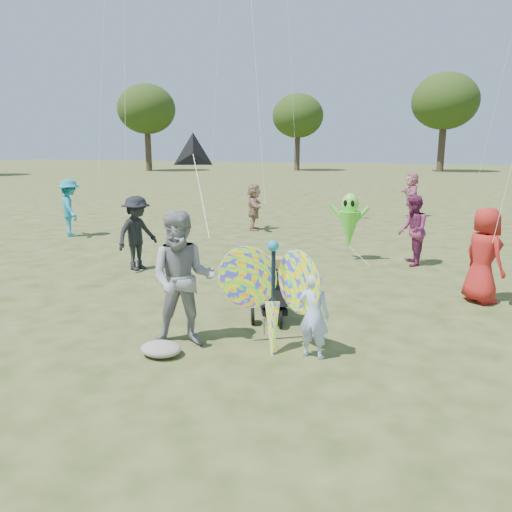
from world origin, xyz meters
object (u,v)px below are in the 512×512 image
at_px(crowd_i, 70,208).
at_px(crowd_d, 254,207).
at_px(adult_man, 182,279).
at_px(crowd_a, 484,256).
at_px(butterfly_kite, 273,295).
at_px(child_girl, 314,315).
at_px(crowd_e, 413,231).
at_px(crowd_j, 411,195).
at_px(crowd_b, 137,233).
at_px(jogging_stroller, 274,284).
at_px(alien_kite, 349,223).

bearing_deg(crowd_i, crowd_d, -107.16).
xyz_separation_m(adult_man, crowd_d, (-2.73, 10.08, -0.20)).
xyz_separation_m(crowd_a, butterfly_kite, (-2.95, -3.56, -0.07)).
height_order(child_girl, crowd_e, crowd_e).
bearing_deg(crowd_j, butterfly_kite, -19.02).
bearing_deg(crowd_i, child_girl, -173.71).
relative_size(crowd_b, crowd_i, 0.95).
bearing_deg(crowd_j, adult_man, -23.73).
height_order(crowd_d, crowd_j, crowd_j).
bearing_deg(crowd_i, butterfly_kite, -175.32).
distance_m(crowd_e, crowd_i, 10.67).
bearing_deg(crowd_j, jogging_stroller, -21.04).
bearing_deg(jogging_stroller, crowd_j, 59.73).
relative_size(crowd_d, butterfly_kite, 0.89).
height_order(adult_man, crowd_e, adult_man).
height_order(jogging_stroller, butterfly_kite, butterfly_kite).
distance_m(crowd_b, alien_kite, 5.30).
height_order(crowd_b, alien_kite, crowd_b).
height_order(child_girl, jogging_stroller, child_girl).
bearing_deg(crowd_j, crowd_a, -5.58).
bearing_deg(butterfly_kite, jogging_stroller, 107.71).
distance_m(child_girl, crowd_e, 6.32).
bearing_deg(jogging_stroller, crowd_d, 88.17).
xyz_separation_m(adult_man, butterfly_kite, (1.30, 0.27, -0.18)).
distance_m(crowd_a, crowd_d, 9.36).
xyz_separation_m(crowd_j, alien_kite, (-0.95, -8.95, 0.05)).
height_order(adult_man, crowd_a, adult_man).
relative_size(crowd_a, crowd_d, 1.11).
height_order(butterfly_kite, alien_kite, alien_kite).
relative_size(crowd_j, butterfly_kite, 1.01).
bearing_deg(child_girl, jogging_stroller, -44.83).
relative_size(crowd_e, crowd_j, 0.94).
distance_m(jogging_stroller, alien_kite, 4.93).
xyz_separation_m(crowd_a, jogging_stroller, (-3.37, -2.27, -0.29)).
distance_m(crowd_i, jogging_stroller, 10.18).
bearing_deg(crowd_j, crowd_d, -58.32).
bearing_deg(crowd_b, crowd_i, 70.04).
relative_size(adult_man, alien_kite, 1.16).
relative_size(crowd_d, jogging_stroller, 1.42).
xyz_separation_m(child_girl, crowd_i, (-9.76, 6.54, 0.31)).
relative_size(crowd_i, butterfly_kite, 1.02).
height_order(adult_man, jogging_stroller, adult_man).
height_order(crowd_a, crowd_e, crowd_a).
xyz_separation_m(crowd_i, crowd_j, (10.06, 8.64, -0.01)).
bearing_deg(crowd_e, crowd_a, 17.93).
relative_size(adult_man, crowd_b, 1.14).
height_order(crowd_a, crowd_j, crowd_j).
height_order(child_girl, adult_man, adult_man).
relative_size(crowd_e, crowd_i, 0.93).
bearing_deg(crowd_i, alien_kite, -141.87).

